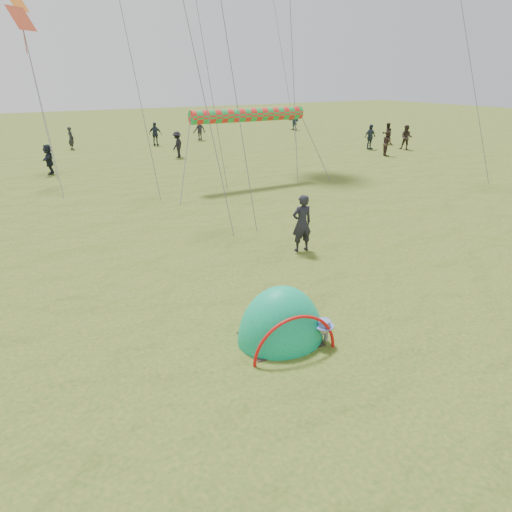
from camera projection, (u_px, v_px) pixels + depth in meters
ground at (348, 343)px, 9.33m from camera, size 140.00×140.00×0.00m
crawling_toddler at (317, 327)px, 9.36m from camera, size 0.53×0.75×0.56m
popup_tent at (280, 339)px, 9.46m from camera, size 2.00×1.72×2.36m
standing_adult at (302, 223)px, 13.89m from camera, size 0.70×0.51×1.78m
crowd_person_1 at (387, 143)px, 30.51m from camera, size 0.94×1.00×1.64m
crowd_person_2 at (155, 134)px, 34.87m from camera, size 1.06×0.97×1.73m
crowd_person_3 at (177, 145)px, 29.80m from camera, size 1.20×1.21×1.68m
crowd_person_5 at (49, 159)px, 24.90m from camera, size 0.79×1.55×1.60m
crowd_person_7 at (406, 137)px, 32.99m from camera, size 1.01×1.07×1.74m
crowd_person_9 at (199, 129)px, 37.73m from camera, size 1.23×0.83×1.76m
crowd_person_11 at (294, 121)px, 44.72m from camera, size 0.55×1.63×1.74m
crowd_person_12 at (71, 138)px, 33.06m from camera, size 0.54×0.67×1.60m
crowd_person_13 at (387, 134)px, 35.56m from camera, size 0.95×0.84×1.63m
crowd_person_14 at (370, 137)px, 33.12m from camera, size 1.06×0.50×1.77m
rainbow_tube_kite at (249, 115)px, 21.70m from camera, size 5.95×0.64×0.64m
diamond_kite_0 at (21, 18)px, 21.43m from camera, size 1.30×1.30×1.06m
diamond_kite_7 at (17, 2)px, 24.67m from camera, size 1.13×1.13×0.92m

